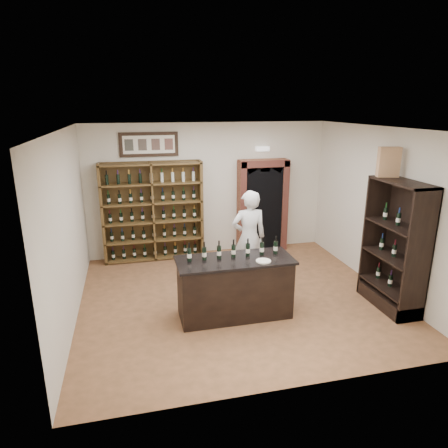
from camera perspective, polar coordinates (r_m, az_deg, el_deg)
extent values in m
plane|color=#945D3B|center=(7.39, 1.81, -10.43)|extent=(5.50, 5.50, 0.00)
plane|color=white|center=(6.59, 2.05, 13.48)|extent=(5.50, 5.50, 0.00)
cube|color=beige|center=(9.20, -2.20, 4.97)|extent=(5.50, 0.04, 3.00)
cube|color=beige|center=(6.69, -21.46, -0.73)|extent=(0.04, 5.00, 3.00)
cube|color=beige|center=(8.00, 21.30, 2.02)|extent=(0.04, 5.00, 3.00)
cube|color=brown|center=(9.11, -10.18, 2.00)|extent=(2.20, 0.02, 2.20)
cube|color=brown|center=(8.95, -16.96, 1.26)|extent=(0.06, 0.38, 2.20)
cube|color=brown|center=(9.05, -3.34, 2.15)|extent=(0.06, 0.38, 2.20)
cube|color=brown|center=(8.94, -10.11, 1.72)|extent=(0.04, 0.38, 2.20)
cube|color=brown|center=(9.26, -9.78, -4.63)|extent=(2.18, 0.38, 0.04)
cube|color=brown|center=(9.12, -9.91, -2.14)|extent=(2.18, 0.38, 0.04)
cube|color=brown|center=(8.99, -10.04, 0.42)|extent=(2.18, 0.38, 0.03)
cube|color=brown|center=(8.88, -10.18, 3.04)|extent=(2.18, 0.38, 0.04)
cube|color=brown|center=(8.80, -10.32, 5.73)|extent=(2.18, 0.38, 0.04)
cube|color=brown|center=(8.73, -10.46, 8.46)|extent=(2.18, 0.38, 0.04)
cube|color=black|center=(8.86, -10.67, 11.11)|extent=(1.25, 0.04, 0.52)
cube|color=black|center=(9.47, 5.47, 2.47)|extent=(0.97, 0.29, 2.05)
cube|color=#99493B|center=(9.29, 2.50, 2.39)|extent=(0.14, 0.35, 2.15)
cube|color=#99493B|center=(9.62, 8.42, 2.72)|extent=(0.14, 0.35, 2.15)
cube|color=#99493B|center=(9.25, 5.69, 8.67)|extent=(1.15, 0.35, 0.16)
cube|color=white|center=(9.31, 5.53, 10.64)|extent=(0.30, 0.10, 0.10)
cube|color=black|center=(6.62, 1.53, -9.29)|extent=(1.80, 0.70, 0.94)
cube|color=black|center=(6.41, 1.56, -5.19)|extent=(1.88, 0.78, 0.04)
cylinder|color=black|center=(6.31, -4.98, -4.40)|extent=(0.07, 0.07, 0.21)
cylinder|color=silver|center=(6.31, -4.98, -4.53)|extent=(0.07, 0.07, 0.07)
cylinder|color=black|center=(6.26, -5.02, -3.12)|extent=(0.03, 0.03, 0.09)
cylinder|color=black|center=(6.34, -2.84, -4.23)|extent=(0.07, 0.07, 0.21)
cylinder|color=silver|center=(6.35, -2.83, -4.35)|extent=(0.07, 0.07, 0.07)
cylinder|color=black|center=(6.29, -2.86, -2.95)|extent=(0.03, 0.03, 0.09)
cylinder|color=black|center=(6.39, -0.72, -4.05)|extent=(0.07, 0.07, 0.21)
cylinder|color=silver|center=(6.39, -0.72, -4.18)|extent=(0.07, 0.07, 0.07)
cylinder|color=black|center=(6.34, -0.72, -2.79)|extent=(0.03, 0.03, 0.09)
cylinder|color=black|center=(6.44, 1.37, -3.88)|extent=(0.07, 0.07, 0.21)
cylinder|color=silver|center=(6.45, 1.37, -4.00)|extent=(0.07, 0.07, 0.07)
cylinder|color=black|center=(6.39, 1.38, -2.62)|extent=(0.03, 0.03, 0.09)
cylinder|color=black|center=(6.51, 3.42, -3.70)|extent=(0.07, 0.07, 0.21)
cylinder|color=silver|center=(6.51, 3.42, -3.82)|extent=(0.07, 0.07, 0.07)
cylinder|color=black|center=(6.45, 3.44, -2.45)|extent=(0.03, 0.03, 0.09)
cylinder|color=black|center=(6.58, 5.43, -3.52)|extent=(0.07, 0.07, 0.21)
cylinder|color=silver|center=(6.58, 5.42, -3.64)|extent=(0.07, 0.07, 0.07)
cylinder|color=black|center=(6.53, 5.46, -2.28)|extent=(0.03, 0.03, 0.09)
cylinder|color=black|center=(6.65, 7.39, -3.34)|extent=(0.07, 0.07, 0.21)
cylinder|color=silver|center=(6.66, 7.38, -3.46)|extent=(0.07, 0.07, 0.07)
cylinder|color=black|center=(6.60, 7.44, -2.12)|extent=(0.03, 0.03, 0.09)
cube|color=black|center=(7.40, 24.66, -2.74)|extent=(0.02, 1.20, 2.20)
cube|color=black|center=(6.84, 26.06, -4.45)|extent=(0.48, 0.04, 2.20)
cube|color=black|center=(7.71, 20.72, -1.54)|extent=(0.48, 0.04, 2.20)
cube|color=black|center=(7.00, 24.23, 5.45)|extent=(0.48, 1.20, 0.04)
cube|color=black|center=(7.63, 22.38, -9.88)|extent=(0.48, 1.20, 0.24)
cube|color=black|center=(7.53, 22.57, -8.30)|extent=(0.48, 1.16, 0.03)
cube|color=black|center=(7.33, 23.05, -4.39)|extent=(0.48, 1.16, 0.03)
cube|color=black|center=(7.16, 23.54, -0.27)|extent=(0.48, 1.16, 0.03)
imported|color=white|center=(7.64, 3.57, -1.98)|extent=(0.68, 0.45, 1.85)
cylinder|color=silver|center=(6.32, 5.66, -5.29)|extent=(0.24, 0.24, 0.02)
cube|color=tan|center=(7.27, 22.46, 8.18)|extent=(0.38, 0.23, 0.50)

